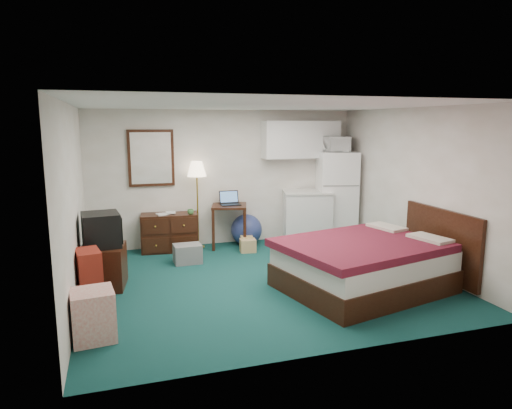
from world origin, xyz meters
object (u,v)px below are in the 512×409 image
object	(u,v)px
floor_lamp	(198,205)
kitchen_counter	(307,217)
bed	(363,265)
dresser	(170,232)
desk	(229,226)
suitcase	(89,278)
fridge	(336,196)
tv_stand	(103,267)

from	to	relation	value
floor_lamp	kitchen_counter	bearing A→B (deg)	-5.17
bed	dresser	bearing A→B (deg)	117.02
desk	suitcase	bearing A→B (deg)	-121.35
floor_lamp	fridge	size ratio (longest dim) A/B	0.92
dresser	desk	size ratio (longest dim) A/B	1.26
dresser	tv_stand	size ratio (longest dim) A/B	1.56
dresser	floor_lamp	xyz separation A→B (m)	(0.52, 0.07, 0.46)
floor_lamp	desk	xyz separation A→B (m)	(0.56, -0.12, -0.40)
dresser	desk	bearing A→B (deg)	3.65
desk	suitcase	distance (m)	3.19
desk	floor_lamp	bearing A→B (deg)	-176.06
kitchen_counter	fridge	size ratio (longest dim) A/B	0.55
desk	tv_stand	bearing A→B (deg)	-129.08
bed	tv_stand	world-z (taller)	bed
fridge	suitcase	world-z (taller)	fridge
kitchen_counter	fridge	xyz separation A→B (m)	(0.60, -0.02, 0.38)
desk	dresser	bearing A→B (deg)	-166.66
tv_stand	suitcase	size ratio (longest dim) A/B	0.89
dresser	fridge	bearing A→B (deg)	3.73
dresser	desk	world-z (taller)	desk
fridge	tv_stand	bearing A→B (deg)	-147.94
dresser	bed	size ratio (longest dim) A/B	0.47
desk	suitcase	size ratio (longest dim) A/B	1.11
desk	kitchen_counter	size ratio (longest dim) A/B	0.83
desk	fridge	size ratio (longest dim) A/B	0.46
bed	tv_stand	xyz separation A→B (m)	(-3.41, 1.15, -0.04)
kitchen_counter	fridge	world-z (taller)	fridge
suitcase	tv_stand	bearing A→B (deg)	65.70
desk	kitchen_counter	distance (m)	1.52
kitchen_counter	bed	size ratio (longest dim) A/B	0.46
kitchen_counter	tv_stand	bearing A→B (deg)	-143.08
fridge	bed	size ratio (longest dim) A/B	0.82
kitchen_counter	desk	bearing A→B (deg)	-167.19
floor_lamp	kitchen_counter	distance (m)	2.12
fridge	suitcase	xyz separation A→B (m)	(-4.46, -2.07, -0.50)
tv_stand	desk	bearing A→B (deg)	43.32
kitchen_counter	tv_stand	world-z (taller)	kitchen_counter
tv_stand	bed	bearing A→B (deg)	-10.21
fridge	suitcase	size ratio (longest dim) A/B	2.41
desk	suitcase	world-z (taller)	desk
dresser	floor_lamp	size ratio (longest dim) A/B	0.62
kitchen_counter	suitcase	size ratio (longest dim) A/B	1.34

